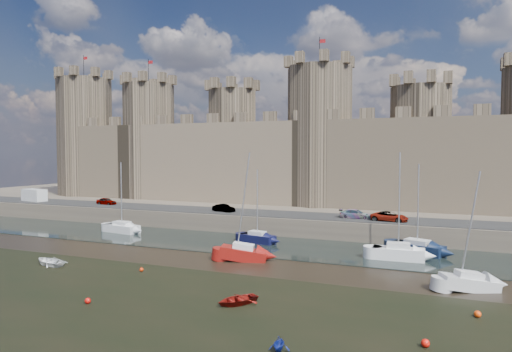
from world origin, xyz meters
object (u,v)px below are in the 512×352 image
Objects in this scene: car_2 at (356,214)px; van at (34,195)px; sailboat_0 at (122,227)px; sailboat_3 at (417,247)px; sailboat_2 at (398,252)px; sailboat_1 at (257,237)px; sailboat_5 at (469,282)px; car_1 at (224,208)px; car_0 at (106,201)px; car_3 at (389,217)px; sailboat_4 at (244,253)px.

car_2 is 57.28m from van.
sailboat_0 is 39.26m from sailboat_3.
car_2 is at bearing 117.11° from sailboat_2.
sailboat_2 reaches higher than sailboat_1.
car_2 is at bearing 98.53° from sailboat_5.
sailboat_3 is (27.35, -6.91, -2.32)m from car_1.
sailboat_1 is at bearing 9.44° from sailboat_0.
sailboat_3 is at bearing -93.86° from car_0.
van is at bearing 92.32° from car_2.
car_3 is 0.47× the size of sailboat_0.
sailboat_1 is at bearing 1.37° from van.
car_3 reaches higher than car_1.
car_3 is 17.11m from sailboat_1.
sailboat_3 is at bearing -143.74° from car_3.
sailboat_2 is at bearing 7.25° from sailboat_4.
sailboat_1 is 0.81× the size of sailboat_2.
car_3 is 7.91m from sailboat_3.
car_0 is at bearing 91.54° from car_2.
car_3 is 20.94m from sailboat_5.
car_0 is 0.32× the size of sailboat_2.
car_3 is 0.41× the size of sailboat_4.
sailboat_5 reaches higher than car_0.
sailboat_5 is at bearing -5.81° from sailboat_0.
sailboat_4 is (-13.09, -16.59, -2.33)m from car_3.
car_1 is 0.36× the size of sailboat_3.
car_1 is at bearing 94.08° from car_2.
sailboat_3 is (49.78, -7.98, -2.33)m from car_0.
car_3 is at bearing 36.48° from sailboat_4.
sailboat_4 reaches higher than car_3.
sailboat_1 reaches higher than car_1.
sailboat_0 is 0.87× the size of sailboat_4.
sailboat_1 is at bearing 130.86° from car_2.
sailboat_4 is at bearing -65.08° from sailboat_1.
car_1 is at bearing 124.95° from sailboat_5.
car_2 is (19.24, 0.66, 0.02)m from car_1.
van is at bearing 97.54° from car_0.
sailboat_3 is (3.68, -6.59, -2.37)m from car_3.
car_1 is 38.05m from van.
car_0 is at bearing 103.84° from car_1.
sailboat_1 is at bearing -100.97° from car_0.
sailboat_0 is at bearing 143.74° from sailboat_4.
car_2 is at bearing 84.46° from car_3.
sailboat_2 is (17.10, -2.75, 0.13)m from sailboat_1.
car_3 reaches higher than car_0.
car_1 is 0.85× the size of car_2.
sailboat_3 is 1.01× the size of sailboat_5.
sailboat_0 is 37.60m from sailboat_2.
car_0 is 49.53m from sailboat_2.
sailboat_4 is at bearing 155.87° from car_2.
sailboat_5 is (8.25, -19.10, -2.43)m from car_3.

